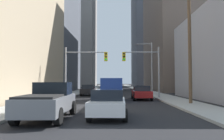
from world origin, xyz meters
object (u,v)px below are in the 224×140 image
Objects in this scene: sedan_red at (141,93)px; cargo_van_blue at (111,88)px; sedan_black at (89,90)px; traffic_signal_near_left at (84,63)px; sedan_white at (108,103)px; pickup_truck_grey at (49,101)px; sedan_maroon at (112,88)px; traffic_signal_near_right at (143,63)px.

cargo_van_blue is at bearing -159.65° from sedan_red.
sedan_black is 0.71× the size of traffic_signal_near_left.
sedan_white is 1.00× the size of sedan_black.
sedan_maroon is (2.97, 31.05, -0.16)m from pickup_truck_grey.
sedan_red and sedan_black have the same top height.
cargo_van_blue reaches higher than sedan_maroon.
sedan_red is at bearing -48.55° from sedan_black.
sedan_red is 18.94m from sedan_maroon.
traffic_signal_near_left is (-3.13, -16.48, 3.33)m from sedan_maroon.
pickup_truck_grey is 1.30× the size of sedan_maroon.
traffic_signal_near_right is at bearing 65.31° from pickup_truck_grey.
pickup_truck_grey reaches higher than sedan_black.
pickup_truck_grey is 13.89m from sedan_red.
cargo_van_blue is at bearing -69.13° from sedan_black.
cargo_van_blue is 9.18m from sedan_black.
pickup_truck_grey is 14.91m from traffic_signal_near_left.
cargo_van_blue reaches higher than sedan_red.
pickup_truck_grey is 3.09m from sedan_white.
sedan_black is 0.71× the size of traffic_signal_near_right.
traffic_signal_near_left reaches higher than cargo_van_blue.
sedan_red is at bearing 20.35° from cargo_van_blue.
traffic_signal_near_right is (6.86, -0.00, -0.03)m from traffic_signal_near_left.
traffic_signal_near_right is (3.67, 3.37, 2.78)m from cargo_van_blue.
sedan_black is at bearing -105.91° from sedan_maroon.
pickup_truck_grey reaches higher than sedan_white.
sedan_maroon is (-0.05, 19.85, -0.52)m from cargo_van_blue.
sedan_white is (0.04, -10.85, -0.52)m from cargo_van_blue.
sedan_maroon is at bearing 84.53° from pickup_truck_grey.
sedan_white is at bearing -89.77° from cargo_van_blue.
cargo_van_blue is 3.49m from sedan_red.
sedan_black is at bearing 90.92° from traffic_signal_near_left.
cargo_van_blue is 0.88× the size of traffic_signal_near_right.
sedan_red and sedan_maroon have the same top height.
sedan_white is at bearing -89.83° from sedan_maroon.
sedan_red is at bearing -101.31° from traffic_signal_near_right.
pickup_truck_grey is at bearing -95.47° from sedan_maroon.
sedan_red is (6.26, 12.40, -0.16)m from pickup_truck_grey.
sedan_red is at bearing -80.00° from sedan_maroon.
traffic_signal_near_right is (3.72, -16.48, 3.30)m from sedan_maroon.
sedan_black is (-3.31, 19.41, 0.00)m from sedan_white.
pickup_truck_grey is 11.60m from cargo_van_blue.
sedan_black is (-6.50, 7.36, 0.00)m from sedan_red.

